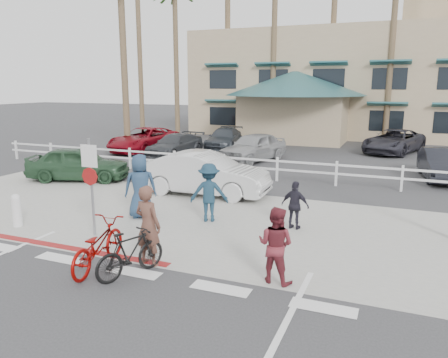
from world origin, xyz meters
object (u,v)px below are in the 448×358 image
at_px(sign_post, 91,182).
at_px(car_red_compact, 78,164).
at_px(bike_red, 98,245).
at_px(bike_black, 130,253).
at_px(car_white_sedan, 205,174).

distance_m(sign_post, car_red_compact, 7.39).
distance_m(sign_post, bike_red, 2.41).
distance_m(bike_black, car_red_compact, 10.24).
distance_m(sign_post, car_white_sedan, 5.24).
bearing_deg(bike_black, car_red_compact, -22.67).
height_order(sign_post, car_red_compact, sign_post).
bearing_deg(car_red_compact, bike_red, -156.56).
bearing_deg(car_white_sedan, car_red_compact, 86.61).
bearing_deg(bike_red, car_red_compact, -54.68).
xyz_separation_m(sign_post, bike_black, (2.33, -1.75, -0.95)).
relative_size(bike_black, car_white_sedan, 0.36).
bearing_deg(car_red_compact, bike_black, -153.18).
height_order(bike_red, car_red_compact, car_red_compact).
bearing_deg(car_red_compact, sign_post, -155.97).
height_order(bike_red, car_white_sedan, car_white_sedan).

